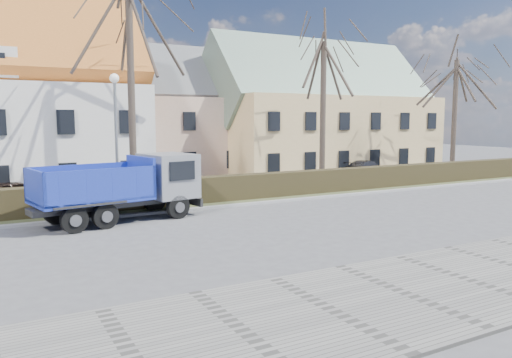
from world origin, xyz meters
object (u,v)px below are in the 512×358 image
parked_car_b (366,168)px  streetlight (116,141)px  dump_truck (113,188)px  parked_car_a (15,192)px  cart_frame (76,214)px

parked_car_b → streetlight: bearing=82.3°
dump_truck → parked_car_a: (-3.32, 6.97, -0.82)m
dump_truck → parked_car_b: (20.34, 7.70, -0.81)m
streetlight → cart_frame: size_ratio=9.89×
streetlight → parked_car_b: (19.38, 4.44, -2.62)m
cart_frame → parked_car_b: parked_car_b is taller
cart_frame → parked_car_a: (-1.97, 5.96, 0.29)m
streetlight → cart_frame: 4.36m
streetlight → parked_car_a: size_ratio=1.86×
cart_frame → streetlight: bearing=44.2°
dump_truck → cart_frame: dump_truck is taller
streetlight → cart_frame: bearing=-135.8°
cart_frame → parked_car_b: 22.70m
cart_frame → parked_car_a: bearing=108.3°
dump_truck → streetlight: 3.85m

